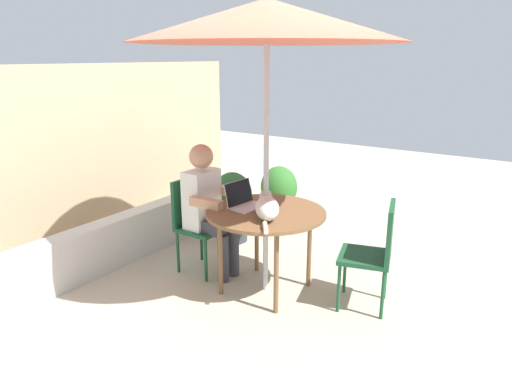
{
  "coord_description": "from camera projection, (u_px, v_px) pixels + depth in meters",
  "views": [
    {
      "loc": [
        -3.15,
        -2.01,
        1.99
      ],
      "look_at": [
        0.0,
        0.1,
        0.88
      ],
      "focal_mm": 32.82,
      "sensor_mm": 36.0,
      "label": 1
    }
  ],
  "objects": [
    {
      "name": "potted_plant_by_chair",
      "position": [
        232.0,
        203.0,
        5.13
      ],
      "size": [
        0.43,
        0.43,
        0.78
      ],
      "color": "#33383D",
      "rests_on": "ground"
    },
    {
      "name": "cat",
      "position": [
        267.0,
        207.0,
        3.76
      ],
      "size": [
        0.57,
        0.4,
        0.17
      ],
      "color": "silver",
      "rests_on": "patio_table"
    },
    {
      "name": "patio_umbrella",
      "position": [
        267.0,
        21.0,
        3.51
      ],
      "size": [
        2.13,
        2.13,
        2.4
      ],
      "color": "#B7B7BC",
      "rests_on": "ground"
    },
    {
      "name": "laptop",
      "position": [
        243.0,
        199.0,
        4.04
      ],
      "size": [
        0.33,
        0.29,
        0.21
      ],
      "color": "silver",
      "rests_on": "patio_table"
    },
    {
      "name": "ground_plane",
      "position": [
        265.0,
        289.0,
        4.14
      ],
      "size": [
        14.0,
        14.0,
        0.0
      ],
      "primitive_type": "plane",
      "color": "#BCAD93"
    },
    {
      "name": "chair_occupied",
      "position": [
        196.0,
        217.0,
        4.42
      ],
      "size": [
        0.4,
        0.4,
        0.89
      ],
      "color": "#194C2D",
      "rests_on": "ground"
    },
    {
      "name": "planter_wall_low",
      "position": [
        144.0,
        230.0,
        4.88
      ],
      "size": [
        4.11,
        0.2,
        0.48
      ],
      "primitive_type": "cube",
      "color": "beige",
      "rests_on": "ground"
    },
    {
      "name": "fence_back",
      "position": [
        89.0,
        154.0,
        5.11
      ],
      "size": [
        4.56,
        0.08,
        1.91
      ],
      "primitive_type": "cube",
      "color": "tan",
      "rests_on": "ground"
    },
    {
      "name": "patio_table",
      "position": [
        266.0,
        218.0,
        3.95
      ],
      "size": [
        1.01,
        1.01,
        0.73
      ],
      "color": "brown",
      "rests_on": "ground"
    },
    {
      "name": "chair_empty",
      "position": [
        376.0,
        248.0,
        3.71
      ],
      "size": [
        0.49,
        0.49,
        0.89
      ],
      "color": "#194C2D",
      "rests_on": "ground"
    },
    {
      "name": "person_seated",
      "position": [
        208.0,
        203.0,
        4.28
      ],
      "size": [
        0.48,
        0.48,
        1.23
      ],
      "color": "white",
      "rests_on": "ground"
    },
    {
      "name": "potted_plant_near_fence",
      "position": [
        279.0,
        192.0,
        5.73
      ],
      "size": [
        0.45,
        0.45,
        0.7
      ],
      "color": "#33383D",
      "rests_on": "ground"
    }
  ]
}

